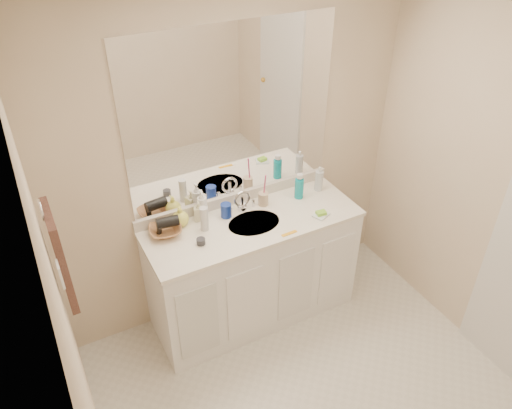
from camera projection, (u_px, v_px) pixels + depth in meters
The scene contains 27 objects.
ceiling at pixel (380, 35), 1.83m from camera, with size 2.60×2.60×0.02m, color white.
wall_back at pixel (234, 163), 3.46m from camera, with size 2.60×0.02×2.40m, color beige.
wall_left at pixel (84, 381), 2.01m from camera, with size 0.02×2.60×2.40m, color beige.
vanity_cabinet at pixel (253, 270), 3.70m from camera, with size 1.50×0.55×0.85m, color white.
countertop at pixel (253, 223), 3.45m from camera, with size 1.52×0.57×0.03m, color white.
backsplash at pixel (236, 198), 3.60m from camera, with size 1.52×0.03×0.08m, color silver.
sink_basin at pixel (254, 224), 3.43m from camera, with size 0.37×0.37×0.02m, color beige.
faucet at pixel (242, 203), 3.52m from camera, with size 0.02×0.02×0.11m, color silver.
mirror at pixel (233, 116), 3.25m from camera, with size 1.48×0.01×1.20m, color white.
blue_mug at pixel (226, 210), 3.45m from camera, with size 0.08×0.08×0.10m, color #163098.
tan_cup at pixel (263, 199), 3.58m from camera, with size 0.07×0.07×0.10m, color beige.
toothbrush at pixel (265, 187), 3.52m from camera, with size 0.01×0.01×0.21m, color #DA3975.
mouthwash_bottle at pixel (299, 188), 3.64m from camera, with size 0.07×0.07×0.15m, color #0E98A9.
clear_pump_bottle at pixel (319, 181), 3.72m from camera, with size 0.06×0.06×0.16m, color silver.
soap_dish at pixel (321, 215), 3.49m from camera, with size 0.11×0.09×0.01m, color white.
green_soap at pixel (321, 213), 3.48m from camera, with size 0.07×0.05×0.02m, color #89D433.
orange_comb at pixel (289, 233), 3.32m from camera, with size 0.11×0.02×0.00m, color #FDAD1A.
dark_jar at pixel (201, 241), 3.22m from camera, with size 0.06×0.06×0.04m, color #2E2E34.
extra_white_bottle at pixel (204, 219), 3.31m from camera, with size 0.05×0.05×0.18m, color silver.
soap_bottle_white at pixel (202, 204), 3.43m from camera, with size 0.08×0.08×0.21m, color white.
soap_bottle_cream at pixel (199, 210), 3.41m from camera, with size 0.07×0.07×0.15m, color beige.
soap_bottle_yellow at pixel (180, 216), 3.36m from camera, with size 0.11×0.11×0.14m, color #F7F760.
wicker_basket at pixel (166, 230), 3.31m from camera, with size 0.22×0.22×0.05m, color #9F6940.
hair_dryer at pixel (167, 222), 3.28m from camera, with size 0.07×0.07×0.15m, color black.
towel_ring at pixel (41, 210), 2.39m from camera, with size 0.11×0.11×0.01m, color silver.
hand_towel at pixel (60, 256), 2.57m from camera, with size 0.04×0.32×0.55m, color #33201B.
switch_plate at pixel (60, 274), 2.38m from camera, with size 0.01×0.09×0.13m, color white.
Camera 1 is at (-1.27, -1.43, 2.93)m, focal length 35.00 mm.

